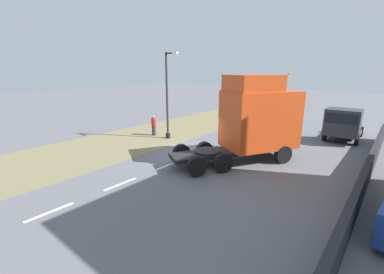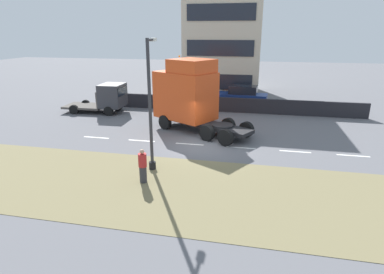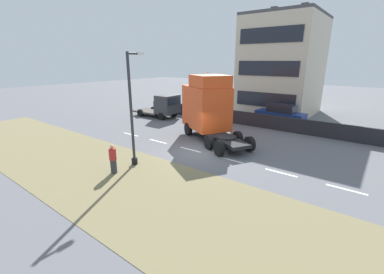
# 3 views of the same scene
# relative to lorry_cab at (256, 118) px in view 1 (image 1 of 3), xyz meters

# --- Properties ---
(ground_plane) EXTENTS (120.00, 120.00, 0.00)m
(ground_plane) POSITION_rel_lorry_cab_xyz_m (-3.28, -1.71, -2.51)
(ground_plane) COLOR slate
(ground_plane) RESTS_ON ground
(grass_verge) EXTENTS (7.00, 44.00, 0.01)m
(grass_verge) POSITION_rel_lorry_cab_xyz_m (-9.28, -1.71, -2.50)
(grass_verge) COLOR olive
(grass_verge) RESTS_ON ground
(lane_markings) EXTENTS (0.16, 17.80, 0.00)m
(lane_markings) POSITION_rel_lorry_cab_xyz_m (-3.28, -2.41, -2.50)
(lane_markings) COLOR white
(lane_markings) RESTS_ON ground
(boundary_wall) EXTENTS (0.25, 24.00, 1.27)m
(boundary_wall) POSITION_rel_lorry_cab_xyz_m (5.72, -1.71, -1.87)
(boundary_wall) COLOR #232328
(boundary_wall) RESTS_ON ground
(lorry_cab) EXTENTS (5.76, 7.44, 5.12)m
(lorry_cab) POSITION_rel_lorry_cab_xyz_m (0.00, 0.00, 0.00)
(lorry_cab) COLOR black
(lorry_cab) RESTS_ON ground
(flatbed_truck) EXTENTS (2.46, 5.36, 2.51)m
(flatbed_truck) POSITION_rel_lorry_cab_xyz_m (3.32, 7.86, -1.18)
(flatbed_truck) COLOR #333338
(flatbed_truck) RESTS_ON ground
(lamp_post) EXTENTS (1.30, 0.35, 6.49)m
(lamp_post) POSITION_rel_lorry_cab_xyz_m (-7.36, 0.24, 0.45)
(lamp_post) COLOR black
(lamp_post) RESTS_ON ground
(pedestrian) EXTENTS (0.39, 0.39, 1.65)m
(pedestrian) POSITION_rel_lorry_cab_xyz_m (-8.96, 0.17, -1.70)
(pedestrian) COLOR #333338
(pedestrian) RESTS_ON ground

